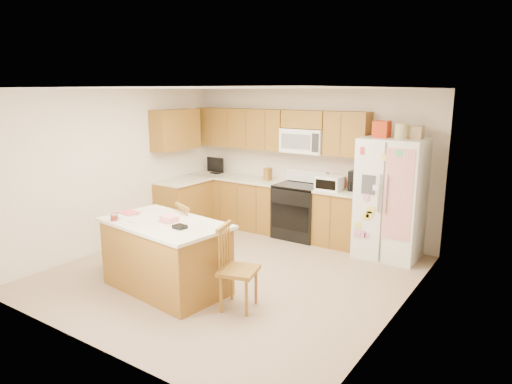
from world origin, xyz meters
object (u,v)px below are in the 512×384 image
Objects in this scene: island at (166,255)px; refrigerator at (391,197)px; windsor_chair_back at (194,241)px; windsor_chair_right at (237,270)px; windsor_chair_left at (122,242)px; stove at (299,210)px.

refrigerator is at bearing 54.50° from island.
island is at bearing -84.90° from windsor_chair_back.
refrigerator is at bearing 71.18° from windsor_chair_right.
island is (-1.95, -2.73, -0.47)m from refrigerator.
windsor_chair_left is at bearing 173.80° from island.
windsor_chair_right is at bearing -0.75° from windsor_chair_left.
stove is at bearing 103.73° from windsor_chair_right.
windsor_chair_right is at bearing 4.23° from island.
stove reaches higher than island.
refrigerator reaches higher than windsor_chair_back.
windsor_chair_right is (-0.91, -2.66, -0.45)m from refrigerator.
windsor_chair_back is 1.00× the size of windsor_chair_right.
windsor_chair_right is (1.10, -0.51, 0.00)m from windsor_chair_back.
refrigerator is 3.95m from windsor_chair_left.
windsor_chair_right is at bearing -108.82° from refrigerator.
windsor_chair_left is at bearing -152.01° from windsor_chair_back.
windsor_chair_left is at bearing -137.82° from refrigerator.
refrigerator is at bearing -2.30° from stove.
windsor_chair_left is (-0.95, 0.10, -0.04)m from island.
windsor_chair_left is (-1.33, -2.69, -0.07)m from stove.
windsor_chair_right is (0.66, -2.72, -0.01)m from stove.
refrigerator reaches higher than stove.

